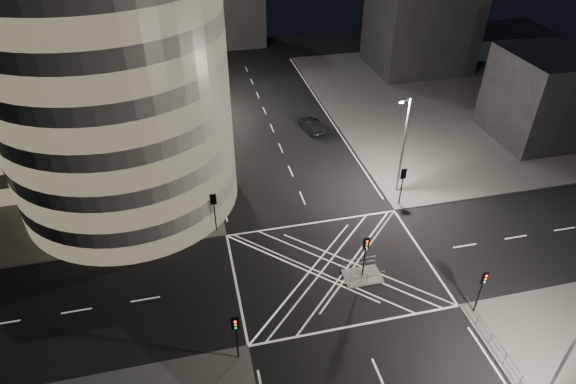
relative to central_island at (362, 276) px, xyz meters
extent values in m
plane|color=black|center=(-2.00, 1.50, -0.07)|extent=(120.00, 120.00, 0.00)
cube|color=#4E4C49|center=(-31.00, 28.50, 0.00)|extent=(42.00, 42.00, 0.15)
cube|color=#4E4C49|center=(27.00, 28.50, 0.00)|extent=(42.00, 42.00, 0.15)
cube|color=slate|center=(0.00, 0.00, 0.00)|extent=(3.00, 2.00, 0.15)
cylinder|color=gray|center=(-18.00, 15.50, 12.57)|extent=(20.00, 20.00, 25.00)
cube|color=gray|center=(-28.00, 25.50, 12.57)|extent=(20.00, 18.00, 25.00)
cube|color=gray|center=(-24.00, 43.50, 11.07)|extent=(24.00, 16.00, 22.00)
cube|color=black|center=(24.00, 41.50, 7.58)|extent=(14.00, 12.00, 15.00)
cube|color=black|center=(28.00, 17.50, 5.08)|extent=(10.00, 10.00, 10.00)
cylinder|color=black|center=(-12.50, 10.50, 1.84)|extent=(0.32, 0.32, 3.53)
ellipsoid|color=black|center=(-12.50, 10.50, 4.74)|extent=(4.10, 4.10, 4.72)
cylinder|color=black|center=(-12.50, 16.50, 1.71)|extent=(0.32, 0.32, 3.28)
ellipsoid|color=black|center=(-12.50, 16.50, 4.46)|extent=(4.03, 4.03, 4.64)
cylinder|color=black|center=(-12.50, 22.50, 2.01)|extent=(0.32, 0.32, 3.86)
ellipsoid|color=black|center=(-12.50, 22.50, 5.04)|extent=(4.00, 4.00, 4.60)
cylinder|color=black|center=(-12.50, 28.50, 1.75)|extent=(0.32, 0.32, 3.35)
ellipsoid|color=black|center=(-12.50, 28.50, 4.84)|extent=(5.15, 5.15, 5.92)
cylinder|color=black|center=(-12.50, 34.50, 1.72)|extent=(0.32, 0.32, 3.28)
ellipsoid|color=black|center=(-12.50, 34.50, 4.52)|extent=(4.21, 4.21, 4.85)
cylinder|color=black|center=(-10.80, 8.30, 1.57)|extent=(0.12, 0.12, 3.00)
cube|color=black|center=(-10.80, 8.30, 3.52)|extent=(0.28, 0.22, 0.90)
cube|color=black|center=(-10.80, 8.30, 3.52)|extent=(0.55, 0.04, 1.10)
cylinder|color=black|center=(-10.80, -5.30, 1.57)|extent=(0.12, 0.12, 3.00)
cube|color=black|center=(-10.80, -5.30, 3.52)|extent=(0.28, 0.22, 0.90)
cube|color=black|center=(-10.80, -5.30, 3.52)|extent=(0.55, 0.04, 1.10)
cylinder|color=black|center=(6.80, 8.30, 1.57)|extent=(0.12, 0.12, 3.00)
cube|color=black|center=(6.80, 8.30, 3.52)|extent=(0.28, 0.22, 0.90)
cube|color=black|center=(6.80, 8.30, 3.52)|extent=(0.55, 0.04, 1.10)
cylinder|color=black|center=(6.80, -5.30, 1.57)|extent=(0.12, 0.12, 3.00)
cube|color=black|center=(6.80, -5.30, 3.52)|extent=(0.28, 0.22, 0.90)
cube|color=black|center=(6.80, -5.30, 3.52)|extent=(0.55, 0.04, 1.10)
cylinder|color=black|center=(0.00, 0.00, 1.57)|extent=(0.12, 0.12, 3.00)
cube|color=black|center=(0.00, 0.00, 3.52)|extent=(0.28, 0.22, 0.90)
cube|color=black|center=(0.00, 0.00, 3.52)|extent=(0.55, 0.04, 1.10)
cylinder|color=slate|center=(-11.50, 13.50, 5.08)|extent=(0.20, 0.20, 10.00)
cylinder|color=slate|center=(-11.05, 13.50, 9.93)|extent=(0.90, 0.10, 0.10)
cube|color=slate|center=(-10.60, 13.50, 9.83)|extent=(0.50, 0.25, 0.18)
cube|color=white|center=(-10.60, 13.50, 9.72)|extent=(0.42, 0.20, 0.05)
cylinder|color=slate|center=(-11.50, 31.50, 5.08)|extent=(0.20, 0.20, 10.00)
cylinder|color=slate|center=(-11.05, 31.50, 9.93)|extent=(0.90, 0.10, 0.10)
cube|color=slate|center=(-10.60, 31.50, 9.83)|extent=(0.50, 0.25, 0.18)
cube|color=white|center=(-10.60, 31.50, 9.72)|extent=(0.42, 0.20, 0.05)
cylinder|color=slate|center=(7.50, 10.50, 5.08)|extent=(0.20, 0.20, 10.00)
cylinder|color=slate|center=(7.05, 10.50, 9.93)|extent=(0.90, 0.10, 0.10)
cube|color=slate|center=(6.60, 10.50, 9.83)|extent=(0.50, 0.25, 0.18)
cube|color=white|center=(6.60, 10.50, 9.72)|extent=(0.42, 0.20, 0.05)
cylinder|color=slate|center=(7.50, -12.50, 5.08)|extent=(0.20, 0.20, 10.00)
cube|color=slate|center=(6.30, -10.65, 0.62)|extent=(0.06, 11.70, 1.10)
cube|color=slate|center=(0.00, -0.90, 0.62)|extent=(2.80, 0.06, 1.10)
cube|color=slate|center=(0.00, 0.90, 0.62)|extent=(2.80, 0.06, 1.10)
imported|color=black|center=(2.57, 24.83, 0.66)|extent=(2.41, 4.71, 1.48)
camera|label=1|loc=(-12.04, -25.47, 28.01)|focal=30.00mm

